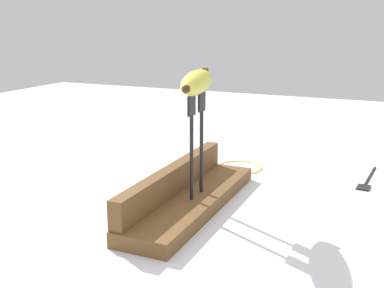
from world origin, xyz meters
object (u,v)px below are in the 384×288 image
fork_stand_center (197,136)px  fork_fallen_near (367,180)px  banana_raised_center (197,82)px  wire_coil (240,167)px

fork_stand_center → fork_fallen_near: 0.44m
banana_raised_center → fork_stand_center: bearing=12.5°
wire_coil → fork_fallen_near: bearing=-87.3°
banana_raised_center → wire_coil: size_ratio=1.77×
banana_raised_center → wire_coil: (0.29, 0.01, -0.24)m
fork_fallen_near → wire_coil: (-0.01, 0.29, -0.00)m
wire_coil → fork_stand_center: bearing=-178.2°
fork_fallen_near → wire_coil: fork_fallen_near is taller
fork_stand_center → banana_raised_center: bearing=-167.5°
fork_stand_center → wire_coil: fork_stand_center is taller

